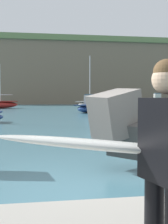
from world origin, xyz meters
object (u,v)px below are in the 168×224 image
(mooring_buoy_outer, at_px, (162,111))
(surfer_with_board, at_px, (152,160))
(boat_near_right, at_px, (90,107))
(station_building_west, at_px, (115,47))
(boat_mid_left, at_px, (132,108))
(boat_mid_right, at_px, (157,103))
(boat_mid_centre, at_px, (89,104))
(station_building_central, at_px, (75,46))
(mooring_buoy_inner, at_px, (140,108))

(mooring_buoy_outer, bearing_deg, surfer_with_board, -114.07)
(boat_near_right, distance_m, station_building_west, 66.31)
(boat_mid_left, relative_size, boat_mid_right, 1.34)
(boat_mid_left, xyz_separation_m, mooring_buoy_outer, (5.16, 5.37, -0.52))
(boat_mid_centre, height_order, mooring_buoy_outer, boat_mid_centre)
(boat_near_right, height_order, boat_mid_left, boat_mid_left)
(boat_mid_left, height_order, station_building_west, station_building_west)
(boat_mid_left, height_order, station_building_central, station_building_central)
(station_building_west, bearing_deg, boat_near_right, -107.50)
(boat_mid_centre, distance_m, boat_mid_right, 12.43)
(boat_mid_centre, distance_m, mooring_buoy_inner, 9.60)
(boat_mid_left, height_order, boat_mid_right, boat_mid_left)
(mooring_buoy_inner, xyz_separation_m, station_building_west, (11.86, 56.27, 17.07))
(boat_mid_right, xyz_separation_m, mooring_buoy_outer, (-6.77, -17.40, -0.46))
(surfer_with_board, relative_size, boat_mid_left, 0.35)
(boat_mid_right, bearing_deg, mooring_buoy_inner, -122.49)
(mooring_buoy_outer, bearing_deg, boat_mid_left, -133.88)
(surfer_with_board, relative_size, mooring_buoy_inner, 4.81)
(surfer_with_board, height_order, mooring_buoy_outer, surfer_with_board)
(boat_near_right, height_order, boat_mid_right, boat_mid_right)
(surfer_with_board, bearing_deg, station_building_west, 75.04)
(surfer_with_board, height_order, boat_mid_left, boat_mid_left)
(boat_mid_centre, height_order, boat_mid_right, boat_mid_centre)
(boat_mid_left, distance_m, boat_mid_centre, 20.01)
(boat_mid_right, relative_size, station_building_central, 0.67)
(surfer_with_board, distance_m, boat_near_right, 30.13)
(boat_mid_left, bearing_deg, surfer_with_board, -107.99)
(boat_mid_left, xyz_separation_m, station_building_central, (4.20, 68.01, 16.37))
(boat_mid_centre, bearing_deg, station_building_west, 70.48)
(boat_mid_left, relative_size, mooring_buoy_inner, 13.83)
(mooring_buoy_outer, xyz_separation_m, station_building_west, (11.75, 62.86, 17.07))
(station_building_central, bearing_deg, boat_near_right, -96.16)
(mooring_buoy_inner, bearing_deg, surfer_with_board, -109.72)
(boat_near_right, height_order, station_building_central, station_building_central)
(mooring_buoy_outer, distance_m, station_building_central, 64.88)
(surfer_with_board, relative_size, boat_mid_centre, 0.27)
(boat_mid_right, bearing_deg, boat_mid_left, -117.66)
(boat_mid_left, distance_m, mooring_buoy_inner, 12.99)
(boat_near_right, xyz_separation_m, mooring_buoy_outer, (7.55, -1.66, -0.41))
(station_building_central, bearing_deg, surfer_with_board, -97.27)
(boat_mid_centre, bearing_deg, boat_mid_right, 12.84)
(boat_near_right, height_order, mooring_buoy_inner, boat_near_right)
(station_building_west, bearing_deg, boat_mid_left, -103.92)
(boat_mid_left, distance_m, mooring_buoy_outer, 7.47)
(mooring_buoy_outer, relative_size, station_building_west, 0.06)
(boat_near_right, bearing_deg, boat_mid_centre, 80.37)
(boat_near_right, bearing_deg, boat_mid_right, 47.70)
(boat_mid_centre, xyz_separation_m, station_building_central, (4.38, 48.01, 16.55))
(surfer_with_board, bearing_deg, boat_mid_left, 72.01)
(surfer_with_board, height_order, boat_near_right, surfer_with_board)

